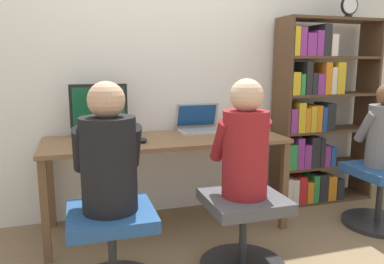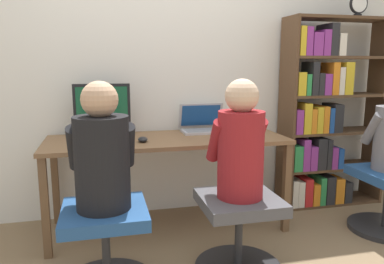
{
  "view_description": "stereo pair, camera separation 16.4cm",
  "coord_description": "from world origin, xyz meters",
  "px_view_note": "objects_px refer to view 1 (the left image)",
  "views": [
    {
      "loc": [
        -0.63,
        -2.39,
        1.27
      ],
      "look_at": [
        0.14,
        0.13,
        0.79
      ],
      "focal_mm": 35.0,
      "sensor_mm": 36.0,
      "label": 1
    },
    {
      "loc": [
        -0.48,
        -2.44,
        1.27
      ],
      "look_at": [
        0.14,
        0.13,
        0.79
      ],
      "focal_mm": 35.0,
      "sensor_mm": 36.0,
      "label": 2
    }
  ],
  "objects_px": {
    "desktop_monitor": "(99,109)",
    "office_chair_side": "(380,193)",
    "person_at_laptop": "(245,144)",
    "person_at_monitor": "(108,155)",
    "office_chair_right": "(243,229)",
    "laptop": "(200,126)",
    "keyboard": "(104,143)",
    "office_chair_left": "(112,246)",
    "desk_clock": "(349,6)",
    "bookshelf": "(315,119)"
  },
  "relations": [
    {
      "from": "desktop_monitor",
      "to": "office_chair_side",
      "type": "height_order",
      "value": "desktop_monitor"
    },
    {
      "from": "person_at_laptop",
      "to": "person_at_monitor",
      "type": "bearing_deg",
      "value": 179.49
    },
    {
      "from": "office_chair_right",
      "to": "laptop",
      "type": "bearing_deg",
      "value": 88.08
    },
    {
      "from": "office_chair_right",
      "to": "person_at_monitor",
      "type": "distance_m",
      "value": 0.95
    },
    {
      "from": "office_chair_side",
      "to": "desktop_monitor",
      "type": "bearing_deg",
      "value": 162.74
    },
    {
      "from": "office_chair_right",
      "to": "office_chair_side",
      "type": "xyz_separation_m",
      "value": [
        1.32,
        0.28,
        0.0
      ]
    },
    {
      "from": "person_at_monitor",
      "to": "keyboard",
      "type": "bearing_deg",
      "value": 88.18
    },
    {
      "from": "keyboard",
      "to": "person_at_laptop",
      "type": "bearing_deg",
      "value": -39.1
    },
    {
      "from": "office_chair_left",
      "to": "person_at_laptop",
      "type": "height_order",
      "value": "person_at_laptop"
    },
    {
      "from": "person_at_monitor",
      "to": "person_at_laptop",
      "type": "relative_size",
      "value": 0.99
    },
    {
      "from": "desktop_monitor",
      "to": "desk_clock",
      "type": "bearing_deg",
      "value": -2.54
    },
    {
      "from": "desk_clock",
      "to": "office_chair_right",
      "type": "bearing_deg",
      "value": -148.16
    },
    {
      "from": "keyboard",
      "to": "person_at_laptop",
      "type": "distance_m",
      "value": 1.0
    },
    {
      "from": "laptop",
      "to": "office_chair_right",
      "type": "height_order",
      "value": "laptop"
    },
    {
      "from": "desktop_monitor",
      "to": "office_chair_left",
      "type": "relative_size",
      "value": 0.8
    },
    {
      "from": "person_at_monitor",
      "to": "bookshelf",
      "type": "relative_size",
      "value": 0.42
    },
    {
      "from": "office_chair_right",
      "to": "desk_clock",
      "type": "bearing_deg",
      "value": 31.84
    },
    {
      "from": "desk_clock",
      "to": "office_chair_side",
      "type": "distance_m",
      "value": 1.6
    },
    {
      "from": "office_chair_left",
      "to": "bookshelf",
      "type": "xyz_separation_m",
      "value": [
        1.92,
        0.9,
        0.51
      ]
    },
    {
      "from": "person_at_monitor",
      "to": "office_chair_left",
      "type": "bearing_deg",
      "value": -90.0
    },
    {
      "from": "bookshelf",
      "to": "office_chair_side",
      "type": "relative_size",
      "value": 3.1
    },
    {
      "from": "laptop",
      "to": "office_chair_left",
      "type": "relative_size",
      "value": 0.7
    },
    {
      "from": "keyboard",
      "to": "office_chair_side",
      "type": "bearing_deg",
      "value": -9.62
    },
    {
      "from": "office_chair_right",
      "to": "office_chair_side",
      "type": "height_order",
      "value": "same"
    },
    {
      "from": "bookshelf",
      "to": "office_chair_side",
      "type": "xyz_separation_m",
      "value": [
        0.2,
        -0.62,
        -0.51
      ]
    },
    {
      "from": "office_chair_left",
      "to": "bookshelf",
      "type": "relative_size",
      "value": 0.32
    },
    {
      "from": "office_chair_left",
      "to": "desk_clock",
      "type": "height_order",
      "value": "desk_clock"
    },
    {
      "from": "office_chair_left",
      "to": "office_chair_right",
      "type": "relative_size",
      "value": 1.0
    },
    {
      "from": "laptop",
      "to": "desk_clock",
      "type": "xyz_separation_m",
      "value": [
        1.32,
        -0.1,
        1.0
      ]
    },
    {
      "from": "desk_clock",
      "to": "office_chair_side",
      "type": "relative_size",
      "value": 0.34
    },
    {
      "from": "office_chair_right",
      "to": "person_at_laptop",
      "type": "bearing_deg",
      "value": 90.0
    },
    {
      "from": "bookshelf",
      "to": "desk_clock",
      "type": "xyz_separation_m",
      "value": [
        0.23,
        -0.07,
        0.99
      ]
    },
    {
      "from": "office_chair_left",
      "to": "office_chair_right",
      "type": "xyz_separation_m",
      "value": [
        0.8,
        -0.01,
        0.0
      ]
    },
    {
      "from": "person_at_monitor",
      "to": "desk_clock",
      "type": "bearing_deg",
      "value": 21.06
    },
    {
      "from": "keyboard",
      "to": "office_chair_right",
      "type": "relative_size",
      "value": 0.71
    },
    {
      "from": "keyboard",
      "to": "person_at_monitor",
      "type": "xyz_separation_m",
      "value": [
        -0.02,
        -0.62,
        0.06
      ]
    },
    {
      "from": "laptop",
      "to": "desk_clock",
      "type": "bearing_deg",
      "value": -4.41
    },
    {
      "from": "office_chair_right",
      "to": "desk_clock",
      "type": "relative_size",
      "value": 2.93
    },
    {
      "from": "office_chair_right",
      "to": "person_at_monitor",
      "type": "relative_size",
      "value": 0.77
    },
    {
      "from": "office_chair_left",
      "to": "person_at_monitor",
      "type": "distance_m",
      "value": 0.52
    },
    {
      "from": "bookshelf",
      "to": "desktop_monitor",
      "type": "bearing_deg",
      "value": 179.16
    },
    {
      "from": "desktop_monitor",
      "to": "person_at_laptop",
      "type": "xyz_separation_m",
      "value": [
        0.78,
        -0.93,
        -0.13
      ]
    },
    {
      "from": "laptop",
      "to": "keyboard",
      "type": "xyz_separation_m",
      "value": [
        -0.81,
        -0.3,
        -0.04
      ]
    },
    {
      "from": "desktop_monitor",
      "to": "office_chair_side",
      "type": "xyz_separation_m",
      "value": [
        2.1,
        -0.65,
        -0.66
      ]
    },
    {
      "from": "keyboard",
      "to": "office_chair_right",
      "type": "bearing_deg",
      "value": -39.32
    },
    {
      "from": "office_chair_left",
      "to": "person_at_laptop",
      "type": "distance_m",
      "value": 0.96
    },
    {
      "from": "person_at_monitor",
      "to": "office_chair_right",
      "type": "bearing_deg",
      "value": -0.87
    },
    {
      "from": "desktop_monitor",
      "to": "office_chair_left",
      "type": "bearing_deg",
      "value": -90.79
    },
    {
      "from": "bookshelf",
      "to": "person_at_monitor",
      "type": "bearing_deg",
      "value": -154.97
    },
    {
      "from": "laptop",
      "to": "bookshelf",
      "type": "bearing_deg",
      "value": -1.84
    }
  ]
}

